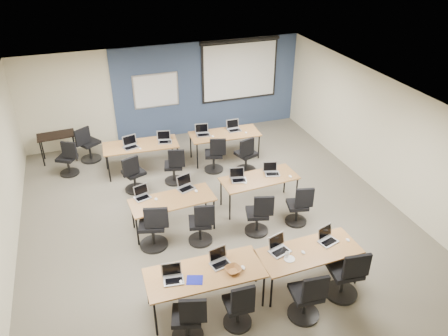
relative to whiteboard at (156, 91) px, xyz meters
name	(u,v)px	position (x,y,z in m)	size (l,w,h in m)	color
floor	(216,220)	(0.30, -4.43, -1.45)	(8.00, 9.00, 0.02)	#6B6354
ceiling	(215,103)	(0.30, -4.43, 1.25)	(8.00, 9.00, 0.02)	white
wall_back	(166,92)	(0.30, 0.07, -0.10)	(8.00, 0.04, 2.70)	beige
wall_right	(383,137)	(4.30, -4.43, -0.10)	(0.04, 9.00, 2.70)	beige
blue_accent_panel	(208,87)	(1.55, 0.04, -0.10)	(5.50, 0.04, 2.70)	#3D5977
whiteboard	(156,91)	(0.00, 0.00, 0.00)	(1.28, 0.03, 0.98)	silver
projector_screen	(240,67)	(2.50, -0.02, 0.44)	(2.40, 0.10, 1.82)	black
training_table_front_left	(205,274)	(-0.60, -6.61, -0.76)	(1.92, 0.80, 0.73)	brown
training_table_front_right	(309,253)	(1.24, -6.70, -0.77)	(1.78, 0.74, 0.73)	#A77947
training_table_mid_left	(172,201)	(-0.62, -4.40, -0.77)	(1.70, 0.71, 0.73)	brown
training_table_mid_right	(259,180)	(1.38, -4.20, -0.77)	(1.70, 0.71, 0.73)	brown
training_table_back_left	(141,146)	(-0.80, -1.75, -0.76)	(1.85, 0.77, 0.73)	brown
training_table_back_right	(225,135)	(1.40, -1.83, -0.76)	(1.83, 0.76, 0.73)	brown
laptop_0	(173,276)	(-1.12, -6.59, -0.66)	(0.32, 0.27, 0.24)	#B4B4BC
mouse_0	(181,282)	(-1.02, -6.71, -0.71)	(0.06, 0.10, 0.04)	white
task_chair_0	(189,321)	(-1.04, -7.20, -1.05)	(0.51, 0.50, 0.98)	black
laptop_1	(220,260)	(-0.31, -6.48, -0.66)	(0.32, 0.27, 0.25)	#B9B9C2
mouse_1	(243,268)	(0.01, -6.72, -0.71)	(0.07, 0.10, 0.04)	white
task_chair_1	(239,308)	(-0.23, -7.20, -1.06)	(0.46, 0.46, 0.95)	black
laptop_2	(279,247)	(0.75, -6.51, -0.66)	(0.34, 0.29, 0.26)	silver
mouse_2	(303,252)	(1.12, -6.71, -0.71)	(0.06, 0.10, 0.03)	white
task_chair_2	(307,299)	(0.86, -7.40, -1.04)	(0.52, 0.52, 1.00)	black
laptop_3	(327,238)	(1.67, -6.55, -0.66)	(0.32, 0.28, 0.25)	#B9B9B9
mouse_3	(348,240)	(2.02, -6.68, -0.71)	(0.06, 0.09, 0.03)	white
task_chair_3	(346,277)	(1.70, -7.20, -1.02)	(0.57, 0.57, 1.04)	black
laptop_4	(142,195)	(-1.17, -4.11, -0.66)	(0.31, 0.26, 0.24)	silver
mouse_4	(156,199)	(-0.93, -4.30, -0.71)	(0.06, 0.10, 0.04)	white
task_chair_4	(154,230)	(-1.11, -4.86, -1.02)	(0.57, 0.56, 1.04)	black
laptop_5	(185,185)	(-0.25, -4.06, -0.66)	(0.35, 0.30, 0.26)	silver
mouse_5	(196,191)	(-0.08, -4.27, -0.71)	(0.07, 0.11, 0.04)	white
task_chair_5	(201,226)	(-0.20, -5.03, -1.05)	(0.49, 0.49, 0.97)	black
laptop_6	(238,177)	(0.91, -4.12, -0.66)	(0.33, 0.28, 0.25)	#ABABAB
mouse_6	(245,183)	(1.00, -4.32, -0.71)	(0.05, 0.09, 0.03)	white
task_chair_6	(259,217)	(0.99, -5.12, -1.05)	(0.50, 0.49, 0.97)	black
laptop_7	(271,171)	(1.71, -4.12, -0.66)	(0.32, 0.27, 0.24)	silver
mouse_7	(290,176)	(2.04, -4.39, -0.71)	(0.06, 0.10, 0.04)	white
task_chair_7	(299,208)	(1.91, -5.10, -1.06)	(0.46, 0.46, 0.95)	black
laptop_8	(130,144)	(-1.06, -1.79, -0.65)	(0.36, 0.30, 0.27)	#ABABAE
mouse_8	(140,149)	(-0.85, -1.98, -0.71)	(0.05, 0.09, 0.03)	white
task_chair_8	(134,176)	(-1.16, -2.69, -1.05)	(0.52, 0.50, 0.98)	black
laptop_9	(165,139)	(-0.19, -1.78, -0.66)	(0.34, 0.29, 0.26)	#BCBCBC
mouse_9	(169,143)	(-0.11, -1.89, -0.71)	(0.06, 0.09, 0.03)	white
task_chair_9	(175,169)	(-0.16, -2.64, -1.05)	(0.48, 0.48, 0.96)	black
laptop_10	(203,132)	(0.84, -1.69, -0.65)	(0.35, 0.30, 0.27)	silver
mouse_10	(213,136)	(1.04, -1.92, -0.71)	(0.06, 0.10, 0.04)	white
task_chair_10	(215,157)	(0.93, -2.42, -1.05)	(0.50, 0.49, 0.97)	black
laptop_11	(234,128)	(1.71, -1.70, -0.65)	(0.35, 0.30, 0.26)	#B4B4BF
mouse_11	(246,133)	(1.95, -1.98, -0.71)	(0.06, 0.10, 0.03)	white
task_chair_11	(246,158)	(1.67, -2.71, -1.04)	(0.54, 0.52, 1.00)	black
blue_mousepad	(195,280)	(-0.80, -6.72, -0.72)	(0.26, 0.21, 0.01)	#11168E
snack_bowl	(233,269)	(-0.16, -6.73, -0.68)	(0.31, 0.31, 0.08)	#976129
snack_plate	(289,259)	(0.82, -6.78, -0.71)	(0.19, 0.19, 0.01)	white
coffee_cup	(287,254)	(0.82, -6.70, -0.68)	(0.06, 0.06, 0.05)	white
utility_table	(56,138)	(-2.81, -0.50, -0.79)	(0.94, 0.52, 0.75)	black
spare_chair_a	(88,147)	(-2.06, -0.80, -1.03)	(0.61, 0.54, 1.02)	black
spare_chair_b	(68,161)	(-2.58, -1.38, -1.06)	(0.53, 0.48, 0.96)	black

